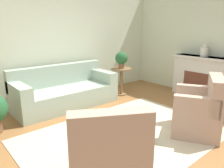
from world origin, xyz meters
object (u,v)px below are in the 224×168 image
(ottoman_table, at_px, (124,125))
(vase_mantel_near, at_px, (204,52))
(potted_plant_on_side_table, at_px, (121,59))
(couch, at_px, (65,92))
(armchair_right, at_px, (200,111))
(side_table, at_px, (121,77))
(armchair_left, at_px, (108,156))

(ottoman_table, height_order, vase_mantel_near, vase_mantel_near)
(ottoman_table, relative_size, potted_plant_on_side_table, 2.09)
(couch, relative_size, vase_mantel_near, 7.45)
(ottoman_table, bearing_deg, vase_mantel_near, 6.59)
(armchair_right, distance_m, vase_mantel_near, 2.26)
(ottoman_table, xyz_separation_m, side_table, (1.60, 1.80, 0.21))
(armchair_left, height_order, armchair_right, same)
(vase_mantel_near, bearing_deg, couch, 150.25)
(armchair_left, height_order, potted_plant_on_side_table, potted_plant_on_side_table)
(couch, height_order, ottoman_table, couch)
(vase_mantel_near, distance_m, potted_plant_on_side_table, 2.04)
(side_table, bearing_deg, armchair_left, -135.31)
(side_table, height_order, vase_mantel_near, vase_mantel_near)
(couch, relative_size, potted_plant_on_side_table, 5.42)
(side_table, bearing_deg, couch, 171.12)
(armchair_right, bearing_deg, vase_mantel_near, 27.50)
(armchair_right, xyz_separation_m, vase_mantel_near, (1.88, 0.98, 0.78))
(armchair_right, bearing_deg, ottoman_table, 150.96)
(armchair_right, bearing_deg, couch, 111.71)
(vase_mantel_near, xyz_separation_m, potted_plant_on_side_table, (-1.43, 1.45, -0.20))
(armchair_right, relative_size, potted_plant_on_side_table, 2.54)
(ottoman_table, height_order, potted_plant_on_side_table, potted_plant_on_side_table)
(armchair_left, bearing_deg, side_table, 44.69)
(vase_mantel_near, bearing_deg, armchair_left, -165.81)
(couch, distance_m, side_table, 1.55)
(side_table, bearing_deg, armchair_right, -100.70)
(armchair_right, distance_m, potted_plant_on_side_table, 2.53)
(vase_mantel_near, bearing_deg, ottoman_table, -173.41)
(armchair_right, distance_m, ottoman_table, 1.31)
(couch, distance_m, vase_mantel_near, 3.49)
(couch, height_order, side_table, couch)
(side_table, distance_m, vase_mantel_near, 2.14)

